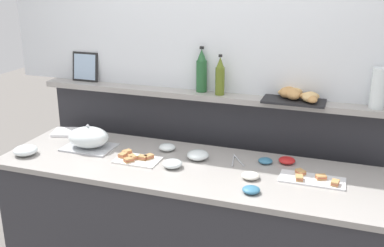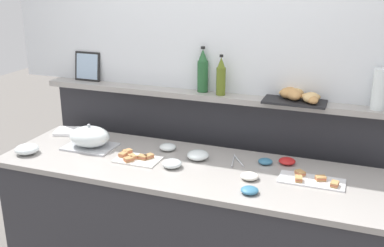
{
  "view_description": "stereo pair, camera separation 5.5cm",
  "coord_description": "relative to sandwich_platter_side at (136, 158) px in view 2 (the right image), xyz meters",
  "views": [
    {
      "loc": [
        0.86,
        -2.47,
        2.09
      ],
      "look_at": [
        -0.03,
        0.1,
        1.17
      ],
      "focal_mm": 42.92,
      "sensor_mm": 36.0,
      "label": 1
    },
    {
      "loc": [
        0.91,
        -2.45,
        2.09
      ],
      "look_at": [
        -0.03,
        0.1,
        1.17
      ],
      "focal_mm": 42.92,
      "sensor_mm": 36.0,
      "label": 2
    }
  ],
  "objects": [
    {
      "name": "sandwich_platter_side",
      "position": [
        0.0,
        0.0,
        0.0
      ],
      "size": [
        0.28,
        0.18,
        0.04
      ],
      "color": "white",
      "rests_on": "buffet_counter"
    },
    {
      "name": "water_carafe",
      "position": [
        1.41,
        0.51,
        0.46
      ],
      "size": [
        0.09,
        0.09,
        0.25
      ],
      "primitive_type": "cylinder",
      "color": "silver",
      "rests_on": "back_ledge_unit"
    },
    {
      "name": "back_ledge_unit",
      "position": [
        0.37,
        0.58,
        -0.27
      ],
      "size": [
        2.63,
        0.22,
        1.27
      ],
      "color": "#2D2D33",
      "rests_on": "ground_plane"
    },
    {
      "name": "serving_tongs",
      "position": [
        0.61,
        0.2,
        -0.01
      ],
      "size": [
        0.11,
        0.19,
        0.01
      ],
      "color": "#B7BABF",
      "rests_on": "buffet_counter"
    },
    {
      "name": "condiment_bowl_teal",
      "position": [
        0.75,
        -0.02,
        0.01
      ],
      "size": [
        0.11,
        0.11,
        0.04
      ],
      "primitive_type": "ellipsoid",
      "color": "silver",
      "rests_on": "buffet_counter"
    },
    {
      "name": "glass_bowl_extra",
      "position": [
        0.26,
        -0.02,
        0.01
      ],
      "size": [
        0.12,
        0.12,
        0.05
      ],
      "color": "silver",
      "rests_on": "buffet_counter"
    },
    {
      "name": "condiment_bowl_dark",
      "position": [
        0.92,
        0.28,
        0.01
      ],
      "size": [
        0.1,
        0.1,
        0.04
      ],
      "primitive_type": "ellipsoid",
      "color": "red",
      "rests_on": "buffet_counter"
    },
    {
      "name": "framed_picture",
      "position": [
        -0.67,
        0.54,
        0.44
      ],
      "size": [
        0.21,
        0.05,
        0.22
      ],
      "color": "black",
      "rests_on": "back_ledge_unit"
    },
    {
      "name": "napkin_stack",
      "position": [
        -0.72,
        0.28,
        -0.0
      ],
      "size": [
        0.21,
        0.21,
        0.02
      ],
      "primitive_type": "cube",
      "rotation": [
        0.0,
        0.0,
        0.3
      ],
      "color": "white",
      "rests_on": "buffet_counter"
    },
    {
      "name": "bread_basket",
      "position": [
        0.92,
        0.51,
        0.37
      ],
      "size": [
        0.4,
        0.27,
        0.08
      ],
      "color": "black",
      "rests_on": "back_ledge_unit"
    },
    {
      "name": "condiment_bowl_cream",
      "position": [
        0.79,
        0.23,
        0.0
      ],
      "size": [
        0.09,
        0.09,
        0.03
      ],
      "primitive_type": "ellipsoid",
      "color": "teal",
      "rests_on": "buffet_counter"
    },
    {
      "name": "glass_bowl_medium",
      "position": [
        0.36,
        0.15,
        0.01
      ],
      "size": [
        0.14,
        0.14,
        0.06
      ],
      "color": "silver",
      "rests_on": "buffet_counter"
    },
    {
      "name": "serving_cloche",
      "position": [
        -0.39,
        0.08,
        0.06
      ],
      "size": [
        0.34,
        0.24,
        0.17
      ],
      "color": "#B7BABF",
      "rests_on": "buffet_counter"
    },
    {
      "name": "wine_bottle_green",
      "position": [
        0.26,
        0.54,
        0.48
      ],
      "size": [
        0.08,
        0.08,
        0.32
      ],
      "color": "#23562D",
      "rests_on": "back_ledge_unit"
    },
    {
      "name": "glass_bowl_small",
      "position": [
        0.12,
        0.22,
        0.01
      ],
      "size": [
        0.11,
        0.11,
        0.04
      ],
      "color": "silver",
      "rests_on": "buffet_counter"
    },
    {
      "name": "buffet_counter",
      "position": [
        0.37,
        0.03,
        -0.47
      ],
      "size": [
        2.47,
        0.75,
        0.93
      ],
      "color": "#2D2D33",
      "rests_on": "ground_plane"
    },
    {
      "name": "glass_bowl_large",
      "position": [
        -0.73,
        -0.15,
        0.02
      ],
      "size": [
        0.16,
        0.16,
        0.06
      ],
      "color": "silver",
      "rests_on": "buffet_counter"
    },
    {
      "name": "olive_oil_bottle",
      "position": [
        0.41,
        0.49,
        0.46
      ],
      "size": [
        0.06,
        0.06,
        0.28
      ],
      "color": "#56661E",
      "rests_on": "back_ledge_unit"
    },
    {
      "name": "condiment_bowl_red",
      "position": [
        0.79,
        -0.2,
        0.0
      ],
      "size": [
        0.1,
        0.1,
        0.03
      ],
      "primitive_type": "ellipsoid",
      "color": "teal",
      "rests_on": "buffet_counter"
    },
    {
      "name": "ground_plane",
      "position": [
        0.37,
        0.63,
        -0.94
      ],
      "size": [
        12.0,
        12.0,
        0.0
      ],
      "primitive_type": "plane",
      "color": "slate"
    },
    {
      "name": "sandwich_platter_front",
      "position": [
        1.09,
        0.07,
        -0.0
      ],
      "size": [
        0.37,
        0.16,
        0.04
      ],
      "color": "white",
      "rests_on": "buffet_counter"
    }
  ]
}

